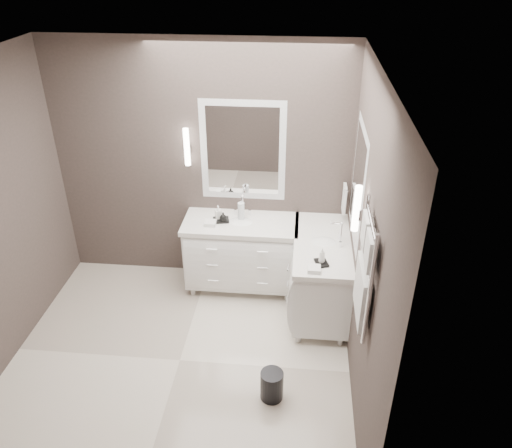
# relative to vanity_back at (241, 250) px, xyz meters

# --- Properties ---
(floor) EXTENTS (3.20, 3.00, 0.01)m
(floor) POSITION_rel_vanity_back_xyz_m (-0.45, -1.23, -0.49)
(floor) COLOR #EFE3D1
(floor) RESTS_ON ground
(ceiling) EXTENTS (3.20, 3.00, 0.01)m
(ceiling) POSITION_rel_vanity_back_xyz_m (-0.45, -1.23, 2.22)
(ceiling) COLOR white
(ceiling) RESTS_ON wall_back
(wall_back) EXTENTS (3.20, 0.01, 2.70)m
(wall_back) POSITION_rel_vanity_back_xyz_m (-0.45, 0.28, 0.86)
(wall_back) COLOR #433835
(wall_back) RESTS_ON floor
(wall_front) EXTENTS (3.20, 0.01, 2.70)m
(wall_front) POSITION_rel_vanity_back_xyz_m (-0.45, -2.73, 0.86)
(wall_front) COLOR #433835
(wall_front) RESTS_ON floor
(wall_right) EXTENTS (0.01, 3.00, 2.70)m
(wall_right) POSITION_rel_vanity_back_xyz_m (1.15, -1.23, 0.86)
(wall_right) COLOR #433835
(wall_right) RESTS_ON floor
(vanity_back) EXTENTS (1.24, 0.59, 0.97)m
(vanity_back) POSITION_rel_vanity_back_xyz_m (0.00, 0.00, 0.00)
(vanity_back) COLOR white
(vanity_back) RESTS_ON floor
(vanity_right) EXTENTS (0.59, 1.24, 0.97)m
(vanity_right) POSITION_rel_vanity_back_xyz_m (0.88, -0.33, 0.00)
(vanity_right) COLOR white
(vanity_right) RESTS_ON floor
(mirror_back) EXTENTS (0.90, 0.02, 1.10)m
(mirror_back) POSITION_rel_vanity_back_xyz_m (-0.00, 0.26, 1.06)
(mirror_back) COLOR white
(mirror_back) RESTS_ON wall_back
(mirror_right) EXTENTS (0.02, 0.90, 1.10)m
(mirror_right) POSITION_rel_vanity_back_xyz_m (1.14, -0.43, 1.06)
(mirror_right) COLOR white
(mirror_right) RESTS_ON wall_right
(sconce_back) EXTENTS (0.06, 0.06, 0.40)m
(sconce_back) POSITION_rel_vanity_back_xyz_m (-0.58, 0.20, 1.11)
(sconce_back) COLOR white
(sconce_back) RESTS_ON wall_back
(sconce_right) EXTENTS (0.06, 0.06, 0.40)m
(sconce_right) POSITION_rel_vanity_back_xyz_m (1.08, -1.01, 1.11)
(sconce_right) COLOR white
(sconce_right) RESTS_ON wall_right
(towel_bar_corner) EXTENTS (0.03, 0.22, 0.30)m
(towel_bar_corner) POSITION_rel_vanity_back_xyz_m (1.09, 0.13, 0.63)
(towel_bar_corner) COLOR white
(towel_bar_corner) RESTS_ON wall_right
(towel_ladder) EXTENTS (0.06, 0.58, 0.90)m
(towel_ladder) POSITION_rel_vanity_back_xyz_m (1.10, -1.63, 0.91)
(towel_ladder) COLOR white
(towel_ladder) RESTS_ON wall_right
(waste_bin) EXTENTS (0.24, 0.24, 0.28)m
(waste_bin) POSITION_rel_vanity_back_xyz_m (0.45, -1.57, -0.34)
(waste_bin) COLOR black
(waste_bin) RESTS_ON floor
(amenity_tray_back) EXTENTS (0.19, 0.16, 0.03)m
(amenity_tray_back) POSITION_rel_vanity_back_xyz_m (-0.21, -0.01, 0.38)
(amenity_tray_back) COLOR black
(amenity_tray_back) RESTS_ON vanity_back
(amenity_tray_right) EXTENTS (0.14, 0.17, 0.02)m
(amenity_tray_right) POSITION_rel_vanity_back_xyz_m (0.85, -0.72, 0.38)
(amenity_tray_right) COLOR black
(amenity_tray_right) RESTS_ON vanity_right
(water_bottle) EXTENTS (0.09, 0.09, 0.21)m
(water_bottle) POSITION_rel_vanity_back_xyz_m (0.00, 0.04, 0.47)
(water_bottle) COLOR silver
(water_bottle) RESTS_ON vanity_back
(soap_bottle_a) EXTENTS (0.09, 0.09, 0.15)m
(soap_bottle_a) POSITION_rel_vanity_back_xyz_m (-0.24, 0.01, 0.46)
(soap_bottle_a) COLOR white
(soap_bottle_a) RESTS_ON amenity_tray_back
(soap_bottle_b) EXTENTS (0.10, 0.10, 0.10)m
(soap_bottle_b) POSITION_rel_vanity_back_xyz_m (-0.18, -0.04, 0.44)
(soap_bottle_b) COLOR black
(soap_bottle_b) RESTS_ON amenity_tray_back
(soap_bottle_c) EXTENTS (0.08, 0.08, 0.16)m
(soap_bottle_c) POSITION_rel_vanity_back_xyz_m (0.85, -0.72, 0.46)
(soap_bottle_c) COLOR white
(soap_bottle_c) RESTS_ON amenity_tray_right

